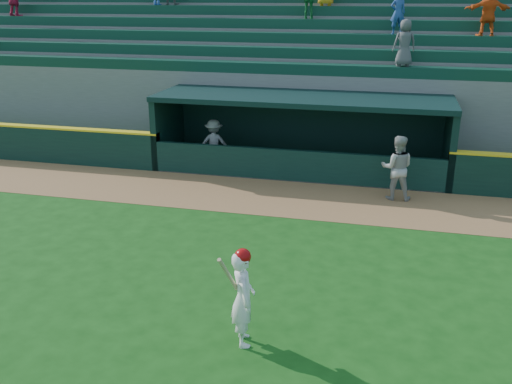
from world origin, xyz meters
TOP-DOWN VIEW (x-y plane):
  - ground at (0.00, 0.00)m, footprint 120.00×120.00m
  - warning_track at (0.00, 4.90)m, footprint 40.00×3.00m
  - dugout_player_front at (3.08, 5.60)m, footprint 0.92×0.72m
  - dugout_player_inside at (-2.91, 7.49)m, footprint 1.14×0.83m
  - dugout at (0.00, 8.00)m, footprint 9.40×2.80m
  - stands at (-0.01, 12.57)m, footprint 34.50×6.25m
  - batter_at_plate at (0.73, -2.25)m, footprint 0.59×0.82m

SIDE VIEW (x-z plane):
  - ground at x=0.00m, z-range 0.00..0.00m
  - warning_track at x=0.00m, z-range 0.00..0.01m
  - dugout_player_inside at x=-2.91m, z-range 0.00..1.59m
  - batter_at_plate at x=0.73m, z-range 0.00..1.73m
  - dugout_player_front at x=3.08m, z-range 0.00..1.84m
  - dugout at x=0.00m, z-range 0.13..2.59m
  - stands at x=-0.01m, z-range -1.30..6.11m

